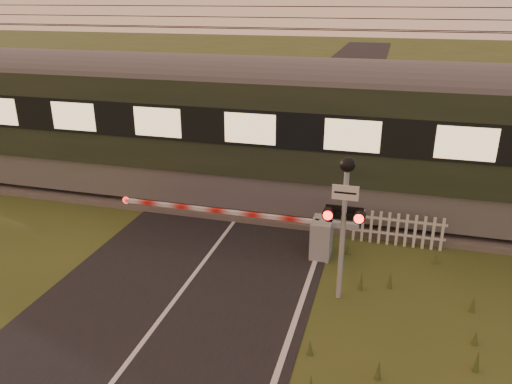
% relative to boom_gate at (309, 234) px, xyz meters
% --- Properties ---
extents(ground, '(160.00, 160.00, 0.00)m').
position_rel_boom_gate_xyz_m(ground, '(-2.50, -3.48, -0.58)').
color(ground, '#3A491C').
rests_on(ground, ground).
extents(road, '(6.00, 140.00, 0.03)m').
position_rel_boom_gate_xyz_m(road, '(-2.48, -3.71, -0.57)').
color(road, black).
rests_on(road, ground).
extents(track_bed, '(140.00, 3.40, 0.39)m').
position_rel_boom_gate_xyz_m(track_bed, '(-2.50, 3.02, -0.51)').
color(track_bed, '#47423D').
rests_on(track_bed, ground).
extents(overhead_wires, '(120.00, 0.62, 0.62)m').
position_rel_boom_gate_xyz_m(overhead_wires, '(-2.50, 3.02, 5.15)').
color(overhead_wires, black).
rests_on(overhead_wires, ground).
extents(boom_gate, '(6.66, 0.79, 1.05)m').
position_rel_boom_gate_xyz_m(boom_gate, '(0.00, 0.00, 0.00)').
color(boom_gate, gray).
rests_on(boom_gate, ground).
extents(crossing_signal, '(0.85, 0.35, 3.33)m').
position_rel_boom_gate_xyz_m(crossing_signal, '(1.01, -1.85, 1.71)').
color(crossing_signal, gray).
rests_on(crossing_signal, ground).
extents(picket_fence, '(2.54, 0.08, 0.95)m').
position_rel_boom_gate_xyz_m(picket_fence, '(2.22, 1.12, -0.10)').
color(picket_fence, silver).
rests_on(picket_fence, ground).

